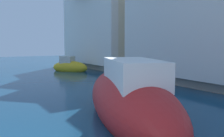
{
  "coord_description": "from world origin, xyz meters",
  "views": [
    {
      "loc": [
        0.44,
        -3.56,
        2.2
      ],
      "look_at": [
        9.0,
        9.96,
        0.54
      ],
      "focal_mm": 38.27,
      "sensor_mm": 36.0,
      "label": 1
    }
  ],
  "objects": [
    {
      "name": "moored_boat_5",
      "position": [
        4.56,
        2.02,
        0.58
      ],
      "size": [
        4.18,
        6.78,
        2.18
      ],
      "rotation": [
        0.0,
        0.0,
        1.21
      ],
      "color": "#B21E1E",
      "rests_on": "ground"
    },
    {
      "name": "waterfront_building_annex",
      "position": [
        13.0,
        13.91,
        4.91
      ],
      "size": [
        6.11,
        6.44,
        8.71
      ],
      "color": "beige",
      "rests_on": "quay_promenade"
    },
    {
      "name": "moored_boat_1",
      "position": [
        7.76,
        14.35,
        0.37
      ],
      "size": [
        2.8,
        3.15,
        1.46
      ],
      "rotation": [
        0.0,
        0.0,
        5.36
      ],
      "color": "gold",
      "rests_on": "ground"
    },
    {
      "name": "waterfront_building_main",
      "position": [
        13.0,
        5.61,
        4.61
      ],
      "size": [
        7.41,
        7.65,
        8.09
      ],
      "color": "white",
      "rests_on": "quay_promenade"
    },
    {
      "name": "waterfront_building_far",
      "position": [
        13.0,
        15.44,
        4.3
      ],
      "size": [
        7.36,
        9.67,
        7.47
      ],
      "color": "white",
      "rests_on": "quay_promenade"
    },
    {
      "name": "quayside_tree",
      "position": [
        12.17,
        13.93,
        3.27
      ],
      "size": [
        2.6,
        2.6,
        4.08
      ],
      "color": "brown",
      "rests_on": "quay_promenade"
    }
  ]
}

